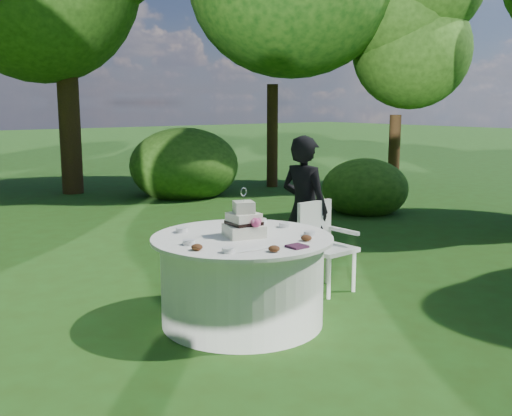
# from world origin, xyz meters

# --- Properties ---
(ground) EXTENTS (80.00, 80.00, 0.00)m
(ground) POSITION_xyz_m (0.00, 0.00, 0.00)
(ground) COLOR #203D10
(ground) RESTS_ON ground
(napkins) EXTENTS (0.14, 0.14, 0.02)m
(napkins) POSITION_xyz_m (0.11, -0.59, 0.78)
(napkins) COLOR #441D36
(napkins) RESTS_ON table
(feather_plume) EXTENTS (0.48, 0.07, 0.01)m
(feather_plume) POSITION_xyz_m (-0.15, -0.45, 0.78)
(feather_plume) COLOR white
(feather_plume) RESTS_ON table
(guest) EXTENTS (0.47, 0.63, 1.57)m
(guest) POSITION_xyz_m (1.25, 0.59, 0.78)
(guest) COLOR black
(guest) RESTS_ON ground
(table) EXTENTS (1.56, 1.56, 0.77)m
(table) POSITION_xyz_m (0.00, 0.00, 0.39)
(table) COLOR silver
(table) RESTS_ON ground
(cake) EXTENTS (0.38, 0.38, 0.42)m
(cake) POSITION_xyz_m (0.02, -0.01, 0.88)
(cake) COLOR white
(cake) RESTS_ON table
(chair) EXTENTS (0.49, 0.47, 0.91)m
(chair) POSITION_xyz_m (1.21, 0.26, 0.52)
(chair) COLOR silver
(chair) RESTS_ON ground
(votives) EXTENTS (1.16, 0.95, 0.04)m
(votives) POSITION_xyz_m (0.04, 0.03, 0.79)
(votives) COLOR white
(votives) RESTS_ON table
(petal_cups) EXTENTS (0.98, 0.49, 0.05)m
(petal_cups) POSITION_xyz_m (-0.12, -0.41, 0.79)
(petal_cups) COLOR #562D16
(petal_cups) RESTS_ON table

